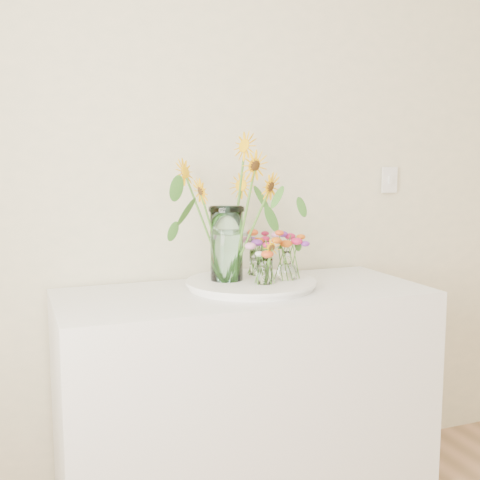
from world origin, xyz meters
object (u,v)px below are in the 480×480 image
(small_vase_c, at_px, (257,263))
(small_vase_a, at_px, (265,272))
(small_vase_b, at_px, (287,266))
(mason_jar, at_px, (227,244))
(tray, at_px, (251,285))
(counter, at_px, (244,404))

(small_vase_c, bearing_deg, small_vase_a, -103.54)
(small_vase_a, distance_m, small_vase_b, 0.12)
(mason_jar, xyz_separation_m, small_vase_a, (0.11, -0.12, -0.10))
(tray, xyz_separation_m, small_vase_a, (0.02, -0.08, 0.06))
(mason_jar, height_order, small_vase_c, mason_jar)
(small_vase_a, distance_m, small_vase_c, 0.18)
(counter, height_order, small_vase_c, small_vase_c)
(counter, bearing_deg, tray, 40.81)
(tray, bearing_deg, counter, -139.19)
(counter, relative_size, tray, 2.91)
(counter, relative_size, mason_jar, 4.76)
(counter, xyz_separation_m, small_vase_b, (0.18, -0.00, 0.53))
(mason_jar, xyz_separation_m, small_vase_b, (0.22, -0.08, -0.09))
(small_vase_b, height_order, small_vase_c, small_vase_b)
(counter, height_order, small_vase_a, small_vase_a)
(mason_jar, distance_m, small_vase_b, 0.25)
(counter, xyz_separation_m, tray, (0.04, 0.04, 0.46))
(tray, bearing_deg, small_vase_a, -74.55)
(small_vase_b, bearing_deg, counter, 179.80)
(mason_jar, bearing_deg, counter, -58.93)
(small_vase_a, relative_size, small_vase_b, 0.89)
(tray, bearing_deg, mason_jar, 155.36)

